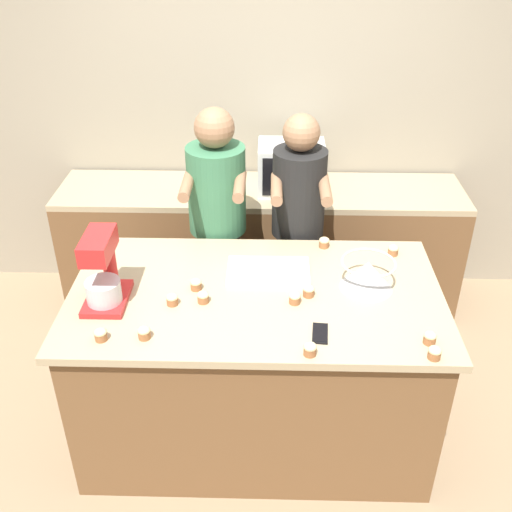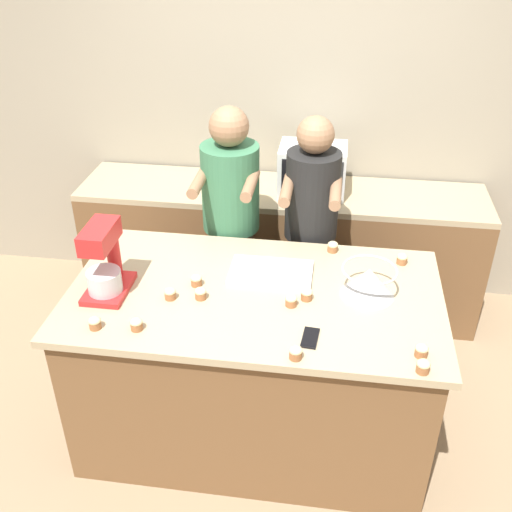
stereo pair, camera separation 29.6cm
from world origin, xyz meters
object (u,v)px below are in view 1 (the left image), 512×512
(cell_phone, at_px, (320,333))
(cupcake_10, at_px, (435,353))
(microwave_oven, at_px, (291,168))
(cupcake_5, at_px, (172,299))
(baking_tray, at_px, (268,271))
(cupcake_4, at_px, (295,298))
(cupcake_9, at_px, (309,291))
(cupcake_3, at_px, (324,242))
(cupcake_11, at_px, (310,349))
(person_left, at_px, (218,234))
(person_right, at_px, (297,237))
(cupcake_2, at_px, (393,250))
(cupcake_0, at_px, (196,284))
(cupcake_8, at_px, (101,334))
(cupcake_7, at_px, (203,297))
(stand_mixer, at_px, (103,273))
(cupcake_6, at_px, (144,332))
(cupcake_1, at_px, (430,337))
(mixing_bowl, at_px, (367,274))

(cell_phone, distance_m, cupcake_10, 0.51)
(microwave_oven, relative_size, cupcake_5, 7.19)
(baking_tray, distance_m, cell_phone, 0.56)
(cupcake_4, bearing_deg, cupcake_9, 41.34)
(microwave_oven, relative_size, cupcake_3, 7.19)
(cell_phone, xyz_separation_m, cupcake_4, (-0.11, 0.24, 0.03))
(cupcake_11, bearing_deg, person_left, 112.71)
(baking_tray, relative_size, cell_phone, 2.91)
(person_right, relative_size, cupcake_4, 26.70)
(microwave_oven, height_order, cupcake_5, microwave_oven)
(cupcake_11, bearing_deg, baking_tray, 106.15)
(cupcake_3, distance_m, cupcake_4, 0.57)
(cupcake_2, xyz_separation_m, cupcake_11, (-0.50, -0.85, 0.00))
(cupcake_0, distance_m, cupcake_10, 1.19)
(person_left, distance_m, cupcake_8, 1.20)
(person_right, bearing_deg, cupcake_11, -89.37)
(person_right, relative_size, cupcake_7, 26.70)
(stand_mixer, bearing_deg, cupcake_2, 17.97)
(cupcake_2, xyz_separation_m, cupcake_4, (-0.56, -0.47, 0.00))
(microwave_oven, distance_m, cupcake_7, 1.45)
(cell_phone, xyz_separation_m, cupcake_6, (-0.80, -0.05, 0.03))
(cupcake_10, xyz_separation_m, cupcake_11, (-0.54, 0.01, 0.00))
(cupcake_6, bearing_deg, baking_tray, 44.67)
(cupcake_1, relative_size, cupcake_9, 1.00)
(cupcake_4, height_order, cupcake_11, same)
(microwave_oven, bearing_deg, cupcake_4, -90.46)
(cell_phone, distance_m, cupcake_3, 0.79)
(stand_mixer, height_order, cupcake_8, stand_mixer)
(cupcake_0, relative_size, cupcake_2, 1.00)
(cupcake_3, relative_size, cupcake_6, 1.00)
(cupcake_3, bearing_deg, mixing_bowl, -64.93)
(cupcake_10, bearing_deg, cupcake_2, 92.21)
(cupcake_2, distance_m, cupcake_8, 1.63)
(cupcake_4, height_order, cupcake_9, same)
(cell_phone, xyz_separation_m, cupcake_5, (-0.71, 0.21, 0.03))
(cupcake_6, height_order, cupcake_8, same)
(baking_tray, relative_size, cupcake_7, 7.06)
(cupcake_7, bearing_deg, cupcake_0, 113.16)
(cell_phone, distance_m, cupcake_6, 0.80)
(microwave_oven, bearing_deg, cupcake_8, -118.04)
(cupcake_4, xyz_separation_m, cupcake_9, (0.07, 0.06, 0.00))
(cupcake_0, bearing_deg, mixing_bowl, 2.69)
(cupcake_2, bearing_deg, cupcake_0, -160.96)
(cell_phone, height_order, cupcake_5, cupcake_5)
(baking_tray, bearing_deg, person_right, 72.44)
(baking_tray, bearing_deg, person_left, 119.67)
(cupcake_3, relative_size, cupcake_8, 1.00)
(person_left, height_order, cupcake_3, person_left)
(stand_mixer, bearing_deg, mixing_bowl, 6.93)
(baking_tray, relative_size, cupcake_11, 7.06)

